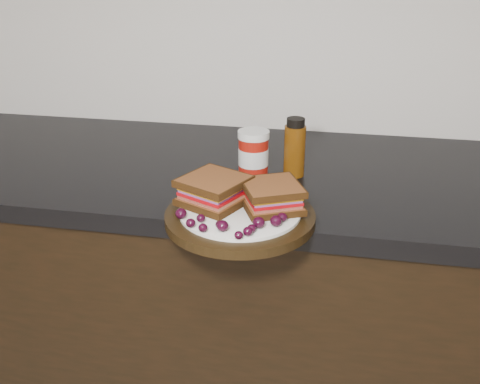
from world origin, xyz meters
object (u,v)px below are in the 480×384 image
(condiment_jar, at_px, (253,153))
(oil_bottle, at_px, (295,147))
(sandwich_left, at_px, (214,190))
(plate, at_px, (240,217))

(condiment_jar, xyz_separation_m, oil_bottle, (0.09, 0.02, 0.01))
(condiment_jar, bearing_deg, oil_bottle, 9.51)
(sandwich_left, bearing_deg, oil_bottle, 85.54)
(plate, xyz_separation_m, sandwich_left, (-0.05, 0.02, 0.04))
(sandwich_left, distance_m, condiment_jar, 0.21)
(plate, relative_size, oil_bottle, 2.12)
(sandwich_left, xyz_separation_m, condiment_jar, (0.04, 0.21, 0.00))
(plate, distance_m, oil_bottle, 0.26)
(plate, distance_m, sandwich_left, 0.07)
(plate, bearing_deg, sandwich_left, 159.07)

